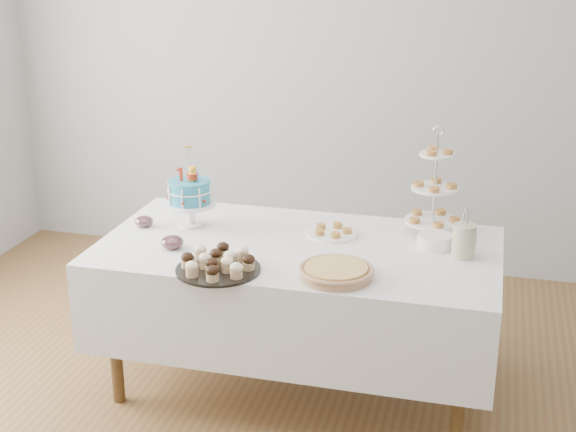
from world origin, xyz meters
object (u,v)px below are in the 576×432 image
(birthday_cake, at_px, (190,205))
(tiered_stand, at_px, (435,189))
(jam_bowl_a, at_px, (172,242))
(jam_bowl_b, at_px, (144,222))
(pastry_plate, at_px, (332,232))
(plate_stack, at_px, (435,241))
(utensil_pitcher, at_px, (464,240))
(table, at_px, (298,288))
(cupcake_tray, at_px, (218,262))
(pie, at_px, (336,271))

(birthday_cake, bearing_deg, tiered_stand, 8.09)
(jam_bowl_a, distance_m, jam_bowl_b, 0.36)
(tiered_stand, bearing_deg, pastry_plate, -161.30)
(plate_stack, distance_m, utensil_pitcher, 0.17)
(table, bearing_deg, jam_bowl_b, 176.50)
(table, height_order, tiered_stand, tiered_stand)
(table, distance_m, jam_bowl_a, 0.66)
(pastry_plate, distance_m, jam_bowl_a, 0.79)
(table, relative_size, pastry_plate, 7.57)
(tiered_stand, bearing_deg, cupcake_tray, -140.03)
(pastry_plate, bearing_deg, jam_bowl_b, -172.39)
(pastry_plate, relative_size, jam_bowl_a, 2.33)
(tiered_stand, xyz_separation_m, jam_bowl_a, (-1.18, -0.54, -0.20))
(pie, xyz_separation_m, pastry_plate, (-0.13, 0.52, -0.01))
(plate_stack, height_order, utensil_pitcher, utensil_pitcher)
(cupcake_tray, bearing_deg, jam_bowl_a, 146.38)
(plate_stack, bearing_deg, birthday_cake, -179.46)
(pastry_plate, relative_size, jam_bowl_b, 2.67)
(cupcake_tray, bearing_deg, birthday_cake, 122.42)
(pie, bearing_deg, jam_bowl_b, 160.25)
(utensil_pitcher, bearing_deg, pastry_plate, -169.80)
(plate_stack, bearing_deg, table, -167.93)
(pie, height_order, jam_bowl_a, jam_bowl_a)
(jam_bowl_b, distance_m, utensil_pitcher, 1.60)
(utensil_pitcher, bearing_deg, tiered_stand, 141.30)
(birthday_cake, bearing_deg, table, -13.82)
(jam_bowl_b, bearing_deg, birthday_cake, 18.21)
(table, height_order, plate_stack, plate_stack)
(table, bearing_deg, tiered_stand, 29.22)
(birthday_cake, height_order, jam_bowl_b, birthday_cake)
(tiered_stand, bearing_deg, jam_bowl_a, -155.55)
(table, distance_m, pastry_plate, 0.33)
(table, height_order, pie, pie)
(tiered_stand, relative_size, pastry_plate, 2.16)
(tiered_stand, bearing_deg, utensil_pitcher, -60.48)
(cupcake_tray, distance_m, jam_bowl_a, 0.36)
(pie, xyz_separation_m, utensil_pitcher, (0.52, 0.38, 0.06))
(utensil_pitcher, bearing_deg, jam_bowl_b, -158.39)
(tiered_stand, bearing_deg, pie, -117.60)
(jam_bowl_a, relative_size, utensil_pitcher, 0.45)
(cupcake_tray, xyz_separation_m, pie, (0.52, 0.06, -0.01))
(table, xyz_separation_m, jam_bowl_b, (-0.83, 0.05, 0.25))
(cupcake_tray, height_order, pastry_plate, cupcake_tray)
(pie, bearing_deg, birthday_cake, 151.54)
(birthday_cake, relative_size, tiered_stand, 0.75)
(birthday_cake, relative_size, pastry_plate, 1.63)
(birthday_cake, height_order, pastry_plate, birthday_cake)
(cupcake_tray, xyz_separation_m, jam_bowl_a, (-0.30, 0.20, -0.01))
(table, relative_size, plate_stack, 11.30)
(tiered_stand, relative_size, jam_bowl_a, 5.04)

